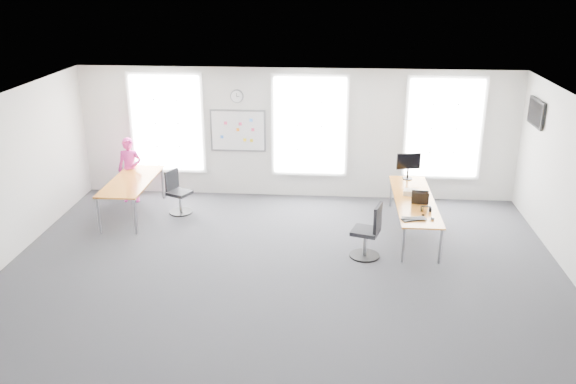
# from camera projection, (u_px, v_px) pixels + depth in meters

# --- Properties ---
(floor) EXTENTS (10.00, 10.00, 0.00)m
(floor) POSITION_uv_depth(u_px,v_px,m) (281.00, 274.00, 10.71)
(floor) COLOR #25262A
(floor) RESTS_ON ground
(ceiling) EXTENTS (10.00, 10.00, 0.00)m
(ceiling) POSITION_uv_depth(u_px,v_px,m) (281.00, 106.00, 9.68)
(ceiling) COLOR white
(ceiling) RESTS_ON ground
(wall_back) EXTENTS (10.00, 0.00, 10.00)m
(wall_back) POSITION_uv_depth(u_px,v_px,m) (297.00, 134.00, 13.94)
(wall_back) COLOR silver
(wall_back) RESTS_ON ground
(wall_front) EXTENTS (10.00, 0.00, 10.00)m
(wall_front) POSITION_uv_depth(u_px,v_px,m) (248.00, 325.00, 6.45)
(wall_front) COLOR silver
(wall_front) RESTS_ON ground
(window_left) EXTENTS (1.60, 0.06, 2.20)m
(window_left) POSITION_uv_depth(u_px,v_px,m) (167.00, 123.00, 14.06)
(window_left) COLOR white
(window_left) RESTS_ON wall_back
(window_mid) EXTENTS (1.60, 0.06, 2.20)m
(window_mid) POSITION_uv_depth(u_px,v_px,m) (310.00, 126.00, 13.82)
(window_mid) COLOR white
(window_mid) RESTS_ON wall_back
(window_right) EXTENTS (1.60, 0.06, 2.20)m
(window_right) POSITION_uv_depth(u_px,v_px,m) (444.00, 128.00, 13.60)
(window_right) COLOR white
(window_right) RESTS_ON wall_back
(desk_right) EXTENTS (0.78, 2.92, 0.71)m
(desk_right) POSITION_uv_depth(u_px,v_px,m) (414.00, 201.00, 12.21)
(desk_right) COLOR orange
(desk_right) RESTS_ON ground
(desk_left) EXTENTS (0.87, 2.17, 0.79)m
(desk_left) POSITION_uv_depth(u_px,v_px,m) (132.00, 183.00, 13.07)
(desk_left) COLOR orange
(desk_left) RESTS_ON ground
(chair_right) EXTENTS (0.60, 0.59, 1.05)m
(chair_right) POSITION_uv_depth(u_px,v_px,m) (369.00, 234.00, 11.19)
(chair_right) COLOR black
(chair_right) RESTS_ON ground
(chair_left) EXTENTS (0.57, 0.57, 0.96)m
(chair_left) POSITION_uv_depth(u_px,v_px,m) (178.00, 194.00, 13.30)
(chair_left) COLOR black
(chair_left) RESTS_ON ground
(person) EXTENTS (0.57, 0.39, 1.50)m
(person) POSITION_uv_depth(u_px,v_px,m) (130.00, 170.00, 13.84)
(person) COLOR #C52884
(person) RESTS_ON ground
(whiteboard) EXTENTS (1.20, 0.03, 0.90)m
(whiteboard) POSITION_uv_depth(u_px,v_px,m) (238.00, 131.00, 13.99)
(whiteboard) COLOR white
(whiteboard) RESTS_ON wall_back
(wall_clock) EXTENTS (0.30, 0.04, 0.30)m
(wall_clock) POSITION_uv_depth(u_px,v_px,m) (237.00, 96.00, 13.72)
(wall_clock) COLOR gray
(wall_clock) RESTS_ON wall_back
(tv) EXTENTS (0.06, 0.90, 0.55)m
(tv) POSITION_uv_depth(u_px,v_px,m) (536.00, 113.00, 12.37)
(tv) COLOR black
(tv) RESTS_ON wall_right
(keyboard) EXTENTS (0.48, 0.31, 0.02)m
(keyboard) POSITION_uv_depth(u_px,v_px,m) (414.00, 219.00, 11.19)
(keyboard) COLOR black
(keyboard) RESTS_ON desk_right
(mouse) EXTENTS (0.10, 0.13, 0.04)m
(mouse) POSITION_uv_depth(u_px,v_px,m) (432.00, 219.00, 11.19)
(mouse) COLOR black
(mouse) RESTS_ON desk_right
(lens_cap) EXTENTS (0.07, 0.07, 0.01)m
(lens_cap) POSITION_uv_depth(u_px,v_px,m) (423.00, 215.00, 11.40)
(lens_cap) COLOR black
(lens_cap) RESTS_ON desk_right
(headphones) EXTENTS (0.20, 0.11, 0.12)m
(headphones) POSITION_uv_depth(u_px,v_px,m) (426.00, 209.00, 11.55)
(headphones) COLOR black
(headphones) RESTS_ON desk_right
(laptop_sleeve) EXTENTS (0.33, 0.20, 0.26)m
(laptop_sleeve) POSITION_uv_depth(u_px,v_px,m) (420.00, 198.00, 11.89)
(laptop_sleeve) COLOR black
(laptop_sleeve) RESTS_ON desk_right
(paper_stack) EXTENTS (0.34, 0.28, 0.10)m
(paper_stack) POSITION_uv_depth(u_px,v_px,m) (411.00, 192.00, 12.42)
(paper_stack) COLOR beige
(paper_stack) RESTS_ON desk_right
(monitor) EXTENTS (0.53, 0.22, 0.59)m
(monitor) POSITION_uv_depth(u_px,v_px,m) (408.00, 164.00, 13.24)
(monitor) COLOR black
(monitor) RESTS_ON desk_right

